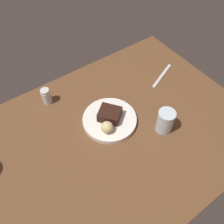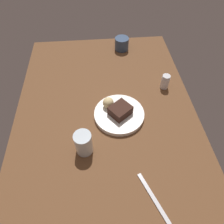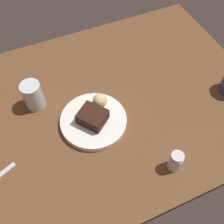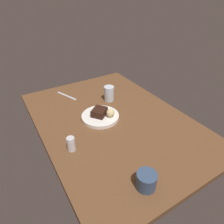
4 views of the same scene
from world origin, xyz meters
TOP-DOWN VIEW (x-y plane):
  - dining_table at (0.00, 0.00)cm, footprint 120.00×84.00cm
  - dessert_plate at (-4.37, -5.84)cm, footprint 22.81×22.81cm
  - chocolate_cake_slice at (-4.71, -6.22)cm, footprint 11.42×11.63cm
  - bread_roll at (-0.44, -1.26)cm, footprint 4.99×4.99cm
  - salt_shaker at (12.30, -31.01)cm, footprint 4.10×4.10cm
  - water_glass at (-20.53, 9.96)cm, footprint 6.88×6.88cm
  - coffee_cup at (47.95, -13.19)cm, footprint 8.35×8.35cm
  - butter_knife at (-41.53, -13.69)cm, footprint 18.15×8.40cm

SIDE VIEW (x-z plane):
  - dining_table at x=0.00cm, z-range 0.00..3.00cm
  - butter_knife at x=-41.53cm, z-range 3.00..3.50cm
  - dessert_plate at x=-4.37cm, z-range 3.00..5.19cm
  - coffee_cup at x=47.95cm, z-range 3.00..10.36cm
  - salt_shaker at x=12.30cm, z-range 2.95..10.58cm
  - chocolate_cake_slice at x=-4.71cm, z-range 5.19..9.43cm
  - bread_roll at x=-0.44cm, z-range 5.19..10.18cm
  - water_glass at x=-20.53cm, z-range 3.00..13.45cm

